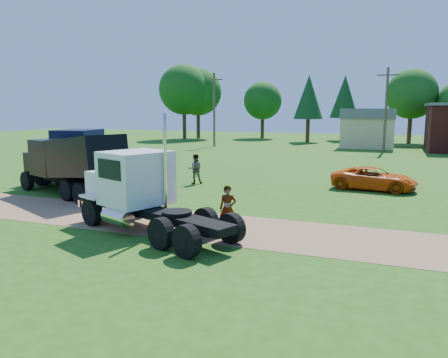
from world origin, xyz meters
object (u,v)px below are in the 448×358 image
(white_semi_tractor, at_px, (137,190))
(orange_pickup, at_px, (374,179))
(spectator_a, at_px, (228,208))
(black_dump_truck, at_px, (72,161))
(navy_truck, at_px, (89,156))

(white_semi_tractor, bearing_deg, orange_pickup, 77.68)
(spectator_a, bearing_deg, black_dump_truck, 142.27)
(white_semi_tractor, relative_size, navy_truck, 0.94)
(navy_truck, height_order, spectator_a, navy_truck)
(spectator_a, bearing_deg, navy_truck, 131.34)
(black_dump_truck, height_order, orange_pickup, black_dump_truck)
(orange_pickup, bearing_deg, black_dump_truck, 122.94)
(spectator_a, bearing_deg, orange_pickup, 48.36)
(orange_pickup, distance_m, spectator_a, 12.17)
(white_semi_tractor, xyz_separation_m, spectator_a, (3.42, 0.91, -0.65))
(orange_pickup, bearing_deg, navy_truck, 110.87)
(orange_pickup, xyz_separation_m, spectator_a, (-4.79, -11.18, 0.23))
(white_semi_tractor, relative_size, black_dump_truck, 0.94)
(orange_pickup, relative_size, spectator_a, 2.67)
(white_semi_tractor, height_order, spectator_a, white_semi_tractor)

